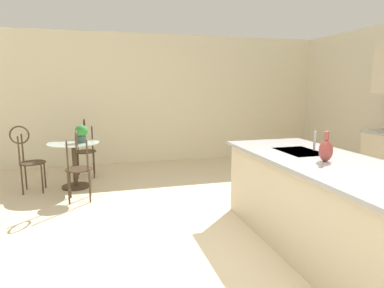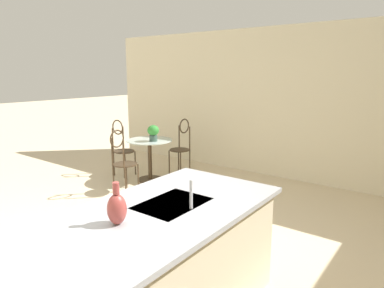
% 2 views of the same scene
% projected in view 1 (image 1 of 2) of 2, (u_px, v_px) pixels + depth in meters
% --- Properties ---
extents(ground_plane, '(40.00, 40.00, 0.00)m').
position_uv_depth(ground_plane, '(235.00, 249.00, 3.37)').
color(ground_plane, beige).
extents(wall_left_window, '(0.12, 7.80, 2.70)m').
position_uv_depth(wall_left_window, '(160.00, 99.00, 7.18)').
color(wall_left_window, beige).
rests_on(wall_left_window, ground).
extents(kitchen_island, '(2.80, 1.06, 0.92)m').
position_uv_depth(kitchen_island, '(330.00, 208.00, 3.23)').
color(kitchen_island, beige).
rests_on(kitchen_island, ground).
extents(bistro_table, '(0.80, 0.80, 0.74)m').
position_uv_depth(bistro_table, '(74.00, 161.00, 5.36)').
color(bistro_table, '#3D2D1E').
rests_on(bistro_table, ground).
extents(chair_near_window, '(0.48, 0.38, 1.04)m').
position_uv_depth(chair_near_window, '(85.00, 145.00, 6.06)').
color(chair_near_window, '#3D2D1E').
rests_on(chair_near_window, ground).
extents(chair_by_island, '(0.38, 0.48, 1.04)m').
position_uv_depth(chair_by_island, '(28.00, 156.00, 5.11)').
color(chair_by_island, '#3D2D1E').
rests_on(chair_by_island, ground).
extents(chair_toward_desk, '(0.48, 0.39, 1.04)m').
position_uv_depth(chair_toward_desk, '(78.00, 162.00, 4.67)').
color(chair_toward_desk, '#3D2D1E').
rests_on(chair_toward_desk, ground).
extents(sink_faucet, '(0.02, 0.02, 0.22)m').
position_uv_depth(sink_faucet, '(315.00, 141.00, 3.70)').
color(sink_faucet, '#B2B5BA').
rests_on(sink_faucet, kitchen_island).
extents(potted_plant_on_table, '(0.20, 0.20, 0.28)m').
position_uv_depth(potted_plant_on_table, '(81.00, 133.00, 5.28)').
color(potted_plant_on_table, '#385147').
rests_on(potted_plant_on_table, bistro_table).
extents(vase_on_counter, '(0.13, 0.13, 0.29)m').
position_uv_depth(vase_on_counter, '(326.00, 150.00, 3.16)').
color(vase_on_counter, '#993D38').
rests_on(vase_on_counter, kitchen_island).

